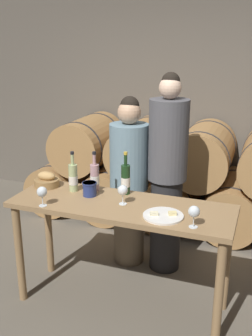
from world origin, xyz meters
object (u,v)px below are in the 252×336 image
object	(u,v)px
blue_crock	(90,188)
cheese_plate	(163,216)
wine_glass_center	(194,212)
wine_glass_far_left	(42,192)
person_left	(129,182)
person_right	(167,175)
wine_bottle_red	(126,179)
bread_basket	(47,181)
wine_bottle_white	(73,177)
wine_glass_left	(123,191)
wine_bottle_rose	(95,177)
tasting_table	(121,220)

from	to	relation	value
blue_crock	cheese_plate	world-z (taller)	blue_crock
cheese_plate	wine_glass_center	xyz separation A→B (m)	(0.23, -0.09, 0.10)
wine_glass_far_left	wine_glass_center	bearing A→B (deg)	1.98
person_left	blue_crock	bearing A→B (deg)	-101.34
person_right	wine_glass_far_left	world-z (taller)	person_right
wine_bottle_red	wine_glass_center	world-z (taller)	wine_bottle_red
blue_crock	bread_basket	world-z (taller)	bread_basket
blue_crock	person_left	bearing A→B (deg)	78.66
blue_crock	cheese_plate	xyz separation A→B (m)	(0.65, -0.18, -0.05)
wine_bottle_white	bread_basket	distance (m)	0.27
cheese_plate	wine_glass_far_left	size ratio (longest dim) A/B	1.88
wine_bottle_white	wine_glass_left	distance (m)	0.49
person_left	wine_glass_center	size ratio (longest dim) A/B	10.56
wine_glass_far_left	wine_glass_center	xyz separation A→B (m)	(1.12, 0.04, 0.00)
wine_bottle_white	cheese_plate	distance (m)	0.86
wine_bottle_white	wine_bottle_rose	world-z (taller)	wine_bottle_white
wine_bottle_red	blue_crock	world-z (taller)	wine_bottle_red
blue_crock	wine_glass_far_left	distance (m)	0.39
wine_bottle_rose	wine_glass_far_left	xyz separation A→B (m)	(-0.23, -0.43, -0.00)
person_right	cheese_plate	size ratio (longest dim) A/B	6.36
wine_glass_far_left	wine_bottle_rose	bearing A→B (deg)	61.51
bread_basket	wine_glass_left	xyz separation A→B (m)	(0.74, -0.14, 0.06)
person_left	bread_basket	bearing A→B (deg)	-136.06
person_left	bread_basket	size ratio (longest dim) A/B	7.62
person_right	bread_basket	world-z (taller)	person_right
person_left	wine_glass_left	world-z (taller)	person_left
wine_bottle_white	wine_glass_center	world-z (taller)	wine_bottle_white
tasting_table	wine_bottle_red	distance (m)	0.34
wine_glass_left	cheese_plate	bearing A→B (deg)	-17.13
tasting_table	cheese_plate	bearing A→B (deg)	-16.87
person_left	person_right	size ratio (longest dim) A/B	0.88
tasting_table	wine_bottle_white	world-z (taller)	wine_bottle_white
bread_basket	wine_glass_far_left	xyz separation A→B (m)	(0.19, -0.37, 0.06)
blue_crock	wine_glass_center	world-z (taller)	wine_glass_center
wine_bottle_red	cheese_plate	distance (m)	0.52
wine_bottle_red	wine_bottle_white	size ratio (longest dim) A/B	1.04
wine_glass_far_left	wine_glass_left	distance (m)	0.60
wine_glass_far_left	cheese_plate	bearing A→B (deg)	8.05
tasting_table	blue_crock	bearing A→B (deg)	166.70
person_right	wine_bottle_white	size ratio (longest dim) A/B	5.44
bread_basket	wine_glass_far_left	distance (m)	0.42
wine_glass_far_left	person_left	bearing A→B (deg)	68.08
blue_crock	wine_bottle_white	bearing A→B (deg)	163.50
person_left	person_right	bearing A→B (deg)	-0.02
wine_glass_far_left	wine_bottle_red	bearing A→B (deg)	42.05
wine_glass_left	wine_glass_center	xyz separation A→B (m)	(0.57, -0.19, 0.00)
wine_bottle_rose	cheese_plate	xyz separation A→B (m)	(0.66, -0.30, -0.11)
wine_bottle_red	wine_bottle_rose	xyz separation A→B (m)	(-0.26, -0.02, -0.01)
wine_bottle_red	wine_glass_center	xyz separation A→B (m)	(0.63, -0.41, -0.01)
blue_crock	bread_basket	xyz separation A→B (m)	(-0.43, 0.07, -0.01)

